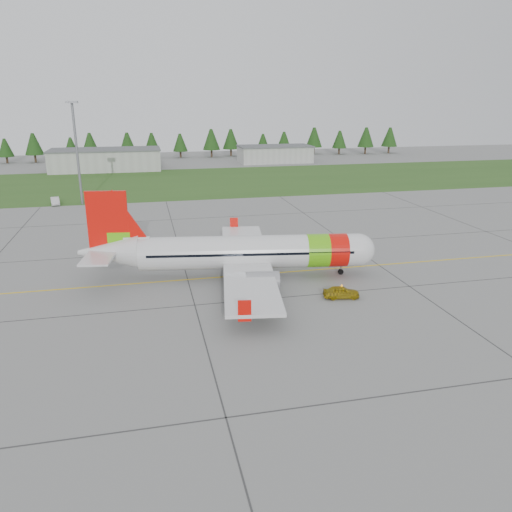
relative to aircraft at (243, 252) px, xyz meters
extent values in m
plane|color=gray|center=(8.20, -7.56, -3.12)|extent=(320.00, 320.00, 0.00)
cylinder|color=silver|center=(0.86, -0.13, 0.04)|extent=(26.83, 7.95, 3.98)
sphere|color=silver|center=(13.97, -2.14, 0.04)|extent=(3.98, 3.98, 3.98)
cone|color=silver|center=(-15.79, 2.41, 0.40)|extent=(7.66, 5.01, 3.98)
cube|color=black|center=(14.28, -2.18, 0.40)|extent=(2.02, 2.87, 0.57)
cylinder|color=#5DC10E|center=(8.93, -1.37, 0.04)|extent=(3.24, 4.41, 4.06)
cylinder|color=red|center=(11.35, -1.74, 0.04)|extent=(2.83, 4.35, 4.06)
cube|color=silver|center=(0.35, -0.05, -1.08)|extent=(10.48, 33.13, 0.37)
cube|color=red|center=(1.80, 16.14, -0.52)|extent=(1.24, 0.37, 2.04)
cube|color=red|center=(-3.11, -15.94, -0.52)|extent=(1.24, 0.37, 2.04)
cylinder|color=gray|center=(2.72, 5.26, -1.64)|extent=(3.96, 2.67, 2.14)
cylinder|color=gray|center=(1.02, -5.83, -1.64)|extent=(3.96, 2.67, 2.14)
cube|color=red|center=(-15.59, 2.38, 3.82)|extent=(4.70, 1.07, 7.76)
cube|color=#5DC10E|center=(-14.48, 2.21, 1.57)|extent=(2.69, 0.82, 2.45)
cube|color=silver|center=(-16.29, 2.49, 0.66)|extent=(5.00, 12.10, 0.22)
cylinder|color=slate|center=(11.96, -1.83, -2.41)|extent=(0.18, 0.18, 1.43)
cylinder|color=black|center=(11.96, -1.83, -2.77)|extent=(0.73, 0.39, 0.69)
cylinder|color=slate|center=(-0.22, 2.92, -2.15)|extent=(0.22, 0.22, 1.94)
cylinder|color=black|center=(-0.63, 2.99, -2.59)|extent=(1.12, 0.61, 1.06)
cylinder|color=slate|center=(-1.09, -2.72, -2.15)|extent=(0.22, 0.22, 1.94)
cylinder|color=black|center=(-1.49, -2.66, -2.59)|extent=(1.12, 0.61, 1.06)
imported|color=yellow|center=(9.09, -9.09, -1.15)|extent=(1.59, 1.79, 3.94)
imported|color=silver|center=(-29.18, 51.20, -0.82)|extent=(1.87, 1.80, 4.61)
cube|color=#30561E|center=(8.20, 74.44, -3.11)|extent=(320.00, 50.00, 0.03)
cube|color=gold|center=(8.20, 0.44, -3.11)|extent=(120.00, 0.25, 0.02)
cube|color=#A8A8A3|center=(-21.80, 102.44, -0.12)|extent=(32.00, 14.00, 6.00)
cube|color=#A8A8A3|center=(33.20, 110.44, -0.52)|extent=(24.00, 12.00, 5.20)
cylinder|color=slate|center=(-23.80, 50.44, 6.88)|extent=(0.50, 0.50, 20.00)
camera|label=1|loc=(-11.26, -56.50, 17.78)|focal=35.00mm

